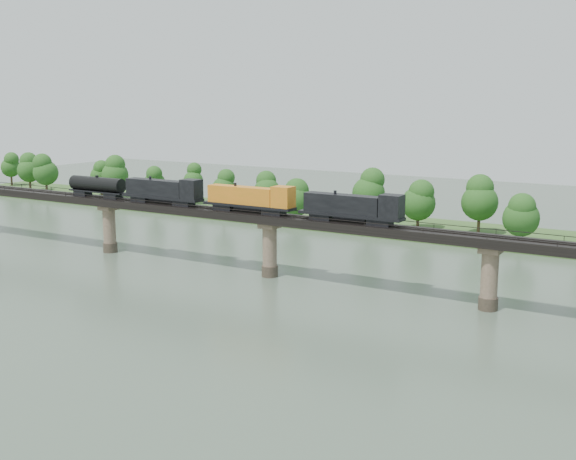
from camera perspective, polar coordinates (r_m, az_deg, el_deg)
The scene contains 6 objects.
ground at distance 108.93m, azimuth -10.08°, elevation -6.96°, with size 400.00×400.00×0.00m, color #3B4B3C.
far_bank at distance 179.46m, azimuth 8.10°, elevation 0.31°, with size 300.00×24.00×1.60m, color #2C4D1F.
bridge at distance 130.72m, azimuth -1.46°, elevation -1.36°, with size 236.00×30.00×11.50m.
bridge_superstructure at distance 129.55m, azimuth -1.47°, elevation 1.38°, with size 220.00×4.90×0.75m.
far_treeline at distance 177.57m, azimuth 5.16°, elevation 2.88°, with size 289.06×17.54×13.60m.
freight_train at distance 135.58m, azimuth -5.47°, elevation 2.69°, with size 75.88×2.96×5.22m.
Camera 1 is at (69.33, -77.45, 32.57)m, focal length 45.00 mm.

